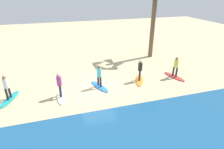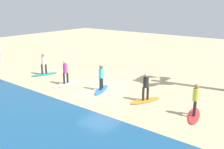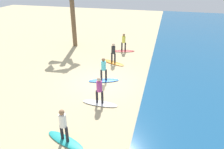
{
  "view_description": "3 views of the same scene",
  "coord_description": "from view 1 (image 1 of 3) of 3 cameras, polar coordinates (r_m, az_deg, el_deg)",
  "views": [
    {
      "loc": [
        2.37,
        11.89,
        6.65
      ],
      "look_at": [
        -0.98,
        0.68,
        1.17
      ],
      "focal_mm": 29.76,
      "sensor_mm": 36.0,
      "label": 1
    },
    {
      "loc": [
        -10.19,
        11.93,
        5.58
      ],
      "look_at": [
        -0.81,
        -0.23,
        1.13
      ],
      "focal_mm": 39.73,
      "sensor_mm": 36.0,
      "label": 2
    },
    {
      "loc": [
        12.34,
        3.97,
        6.97
      ],
      "look_at": [
        0.86,
        0.98,
        1.12
      ],
      "focal_mm": 33.97,
      "sensor_mm": 36.0,
      "label": 3
    }
  ],
  "objects": [
    {
      "name": "surfer_orange",
      "position": [
        14.39,
        8.64,
        1.86
      ],
      "size": [
        0.32,
        0.43,
        1.64
      ],
      "color": "#232328",
      "rests_on": "surfboard_orange"
    },
    {
      "name": "surfer_white",
      "position": [
        12.52,
        -15.87,
        -2.56
      ],
      "size": [
        0.32,
        0.46,
        1.64
      ],
      "color": "#232328",
      "rests_on": "surfboard_white"
    },
    {
      "name": "surfboard_red",
      "position": [
        16.04,
        18.55,
        -0.59
      ],
      "size": [
        1.08,
        2.17,
        0.09
      ],
      "primitive_type": "ellipsoid",
      "rotation": [
        0.0,
        0.0,
        1.83
      ],
      "color": "red",
      "rests_on": "ground"
    },
    {
      "name": "surfboard_white",
      "position": [
        12.99,
        -15.35,
        -6.44
      ],
      "size": [
        0.59,
        2.11,
        0.09
      ],
      "primitive_type": "ellipsoid",
      "rotation": [
        0.0,
        0.0,
        1.55
      ],
      "color": "white",
      "rests_on": "ground"
    },
    {
      "name": "surfer_teal",
      "position": [
        13.52,
        -29.75,
        -2.98
      ],
      "size": [
        0.32,
        0.44,
        1.64
      ],
      "color": "#232328",
      "rests_on": "surfboard_teal"
    },
    {
      "name": "surfboard_blue",
      "position": [
        13.73,
        -3.85,
        -3.68
      ],
      "size": [
        1.24,
        2.17,
        0.09
      ],
      "primitive_type": "ellipsoid",
      "rotation": [
        0.0,
        0.0,
        1.92
      ],
      "color": "blue",
      "rests_on": "ground"
    },
    {
      "name": "surfer_blue",
      "position": [
        13.29,
        -3.97,
        0.07
      ],
      "size": [
        0.32,
        0.44,
        1.64
      ],
      "color": "#232328",
      "rests_on": "surfboard_blue"
    },
    {
      "name": "surfer_red",
      "position": [
        15.66,
        19.04,
        2.69
      ],
      "size": [
        0.32,
        0.45,
        1.64
      ],
      "color": "#232328",
      "rests_on": "surfboard_red"
    },
    {
      "name": "ground_plane",
      "position": [
        13.82,
        -4.7,
        -3.72
      ],
      "size": [
        60.0,
        60.0,
        0.0
      ],
      "primitive_type": "plane",
      "color": "#CCB789"
    },
    {
      "name": "surfboard_orange",
      "position": [
        14.8,
        8.4,
        -1.67
      ],
      "size": [
        1.36,
        2.15,
        0.09
      ],
      "primitive_type": "ellipsoid",
      "rotation": [
        0.0,
        0.0,
        1.15
      ],
      "color": "orange",
      "rests_on": "ground"
    },
    {
      "name": "surfboard_teal",
      "position": [
        13.96,
        -28.89,
        -6.58
      ],
      "size": [
        1.23,
        2.17,
        0.09
      ],
      "primitive_type": "ellipsoid",
      "rotation": [
        0.0,
        0.0,
        1.23
      ],
      "color": "teal",
      "rests_on": "ground"
    }
  ]
}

